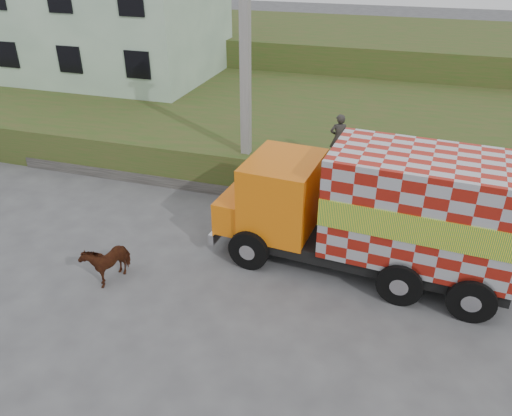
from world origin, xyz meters
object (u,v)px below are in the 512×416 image
(pedestrian, at_px, (339,138))
(cargo_truck, at_px, (380,211))
(cow, at_px, (107,260))
(utility_pole, at_px, (246,78))

(pedestrian, bearing_deg, cargo_truck, 93.84)
(cargo_truck, distance_m, cow, 7.31)
(cargo_truck, height_order, pedestrian, cargo_truck)
(cow, height_order, pedestrian, pedestrian)
(utility_pole, relative_size, cargo_truck, 0.99)
(cow, xyz_separation_m, pedestrian, (5.01, 6.22, 1.74))
(utility_pole, xyz_separation_m, cargo_truck, (4.83, -3.44, -2.26))
(cow, bearing_deg, pedestrian, 64.39)
(pedestrian, bearing_deg, cow, 29.79)
(cargo_truck, bearing_deg, cow, -154.58)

